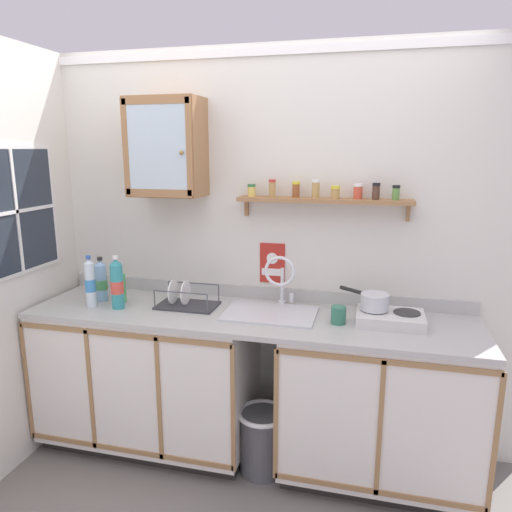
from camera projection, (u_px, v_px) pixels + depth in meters
floor at (237, 482)px, 2.72m from camera, size 5.63×5.63×0.00m
back_wall at (261, 250)px, 3.01m from camera, size 3.23×0.07×2.46m
lower_cabinet_run at (149, 376)px, 3.02m from camera, size 1.32×0.63×0.90m
lower_cabinet_run_right at (379, 404)px, 2.68m from camera, size 1.09×0.63×0.90m
countertop at (248, 316)px, 2.77m from camera, size 2.59×0.65×0.03m
backsplash at (260, 293)px, 3.04m from camera, size 2.59×0.02×0.08m
sink at (272, 314)px, 2.77m from camera, size 0.52×0.41×0.43m
hot_plate_stove at (390, 318)px, 2.60m from camera, size 0.36×0.26×0.07m
saucepan at (374, 301)px, 2.62m from camera, size 0.28×0.23×0.09m
bottle_opaque_white_0 at (101, 282)px, 3.09m from camera, size 0.06×0.06×0.21m
bottle_water_clear_1 at (90, 283)px, 2.86m from camera, size 0.06×0.06×0.32m
bottle_detergent_teal_2 at (117, 284)px, 2.83m from camera, size 0.08×0.08×0.32m
bottle_soda_green_3 at (121, 286)px, 2.96m from camera, size 0.06×0.06×0.22m
bottle_water_blue_4 at (101, 281)px, 2.98m from camera, size 0.07×0.07×0.28m
dish_rack at (185, 301)px, 2.89m from camera, size 0.36×0.22×0.16m
mug at (339, 315)px, 2.60m from camera, size 0.08×0.12×0.10m
wall_cabinet at (167, 148)px, 2.85m from camera, size 0.44×0.29×0.58m
spice_shelf at (324, 198)px, 2.75m from camera, size 1.01×0.14×0.23m
warning_sign at (272, 263)px, 2.98m from camera, size 0.16×0.01×0.25m
window at (15, 211)px, 2.72m from camera, size 0.03×0.68×0.74m
trash_bin at (263, 440)px, 2.78m from camera, size 0.30×0.30×0.38m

